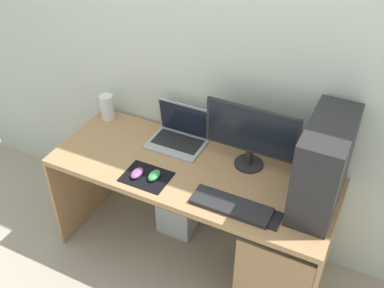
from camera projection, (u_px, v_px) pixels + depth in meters
The scene contains 13 objects.
ground_plane at pixel (192, 253), 3.03m from camera, with size 8.00×8.00×0.00m, color #9E9384.
wall_back at pixel (221, 51), 2.49m from camera, with size 4.00×0.05×2.60m.
desk at pixel (194, 189), 2.65m from camera, with size 1.64×0.63×0.73m.
pc_tower at pixel (323, 165), 2.23m from camera, with size 0.21×0.48×0.49m, color #232326.
monitor at pixel (251, 135), 2.48m from camera, with size 0.53×0.17×0.39m.
laptop at pixel (179, 135), 2.77m from camera, with size 0.33×0.24×0.24m.
speaker at pixel (107, 107), 2.95m from camera, with size 0.09×0.09×0.17m, color silver.
keyboard at pixel (231, 206), 2.34m from camera, with size 0.42×0.14×0.02m, color #232326.
mousepad at pixel (146, 177), 2.53m from camera, with size 0.26×0.20×0.01m, color black.
mouse_left at pixel (154, 175), 2.51m from camera, with size 0.06×0.10×0.03m, color #338C4C.
mouse_right at pixel (137, 173), 2.53m from camera, with size 0.06×0.10×0.03m, color #8C4C99.
cell_phone at pixel (274, 220), 2.27m from camera, with size 0.07×0.13×0.01m, color black.
subwoofer at pixel (179, 213), 3.15m from camera, with size 0.24×0.24×0.24m, color #B7BCC6.
Camera 1 is at (0.87, -1.77, 2.41)m, focal length 42.85 mm.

